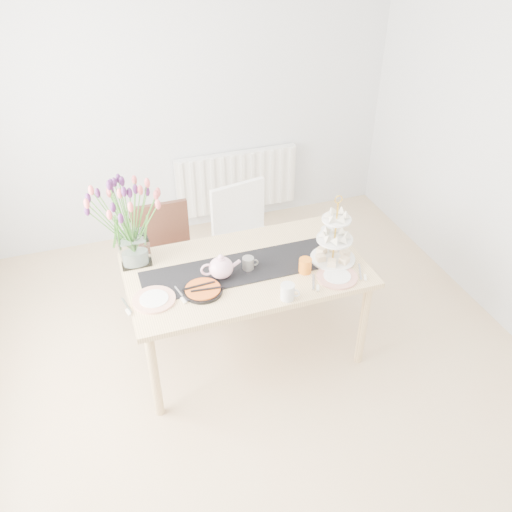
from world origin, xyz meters
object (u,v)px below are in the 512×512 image
object	(u,v)px
mug_orange	(305,266)
plate_right	(337,277)
dining_table	(246,277)
cream_jug	(327,234)
chair_brown	(166,253)
tulip_vase	(128,210)
tart_tin	(203,290)
plate_left	(154,300)
teapot	(221,268)
chair_white	(246,234)
mug_grey	(248,264)
cake_stand	(334,244)
radiator	(237,181)
mug_white	(287,292)

from	to	relation	value
mug_orange	plate_right	bearing A→B (deg)	-96.77
dining_table	plate_right	world-z (taller)	plate_right
cream_jug	chair_brown	bearing A→B (deg)	135.68
tulip_vase	mug_orange	bearing A→B (deg)	-25.05
dining_table	chair_brown	distance (m)	0.83
tart_tin	plate_left	bearing A→B (deg)	176.63
teapot	tulip_vase	bearing A→B (deg)	149.23
dining_table	chair_white	size ratio (longest dim) A/B	1.69
mug_grey	cake_stand	bearing A→B (deg)	-4.23
chair_brown	cake_stand	distance (m)	1.34
teapot	dining_table	bearing A→B (deg)	20.00
plate_left	plate_right	xyz separation A→B (m)	(1.18, -0.16, 0.00)
chair_white	mug_grey	xyz separation A→B (m)	(-0.21, -0.71, 0.24)
radiator	plate_right	distance (m)	2.09
tulip_vase	mug_orange	world-z (taller)	tulip_vase
dining_table	tulip_vase	size ratio (longest dim) A/B	2.21
mug_orange	plate_right	world-z (taller)	mug_orange
chair_white	mug_grey	distance (m)	0.78
radiator	teapot	bearing A→B (deg)	-109.99
dining_table	mug_orange	bearing A→B (deg)	-25.27
radiator	cake_stand	bearing A→B (deg)	-86.59
cake_stand	plate_right	world-z (taller)	cake_stand
mug_grey	plate_right	xyz separation A→B (m)	(0.52, -0.28, -0.04)
teapot	cream_jug	bearing A→B (deg)	17.57
radiator	mug_white	xyz separation A→B (m)	(-0.33, -2.16, 0.35)
radiator	teapot	size ratio (longest dim) A/B	4.70
chair_brown	plate_right	bearing A→B (deg)	-46.04
tart_tin	plate_right	distance (m)	0.88
chair_white	mug_grey	world-z (taller)	chair_white
chair_brown	chair_white	size ratio (longest dim) A/B	0.94
radiator	chair_brown	bearing A→B (deg)	-130.08
chair_brown	chair_white	xyz separation A→B (m)	(0.65, 0.00, 0.04)
cake_stand	tart_tin	xyz separation A→B (m)	(-0.93, -0.05, -0.11)
teapot	mug_white	world-z (taller)	teapot
mug_white	mug_orange	xyz separation A→B (m)	(0.21, 0.22, -0.00)
plate_right	mug_orange	bearing A→B (deg)	144.10
mug_grey	mug_orange	bearing A→B (deg)	-18.97
cream_jug	plate_right	world-z (taller)	cream_jug
chair_brown	mug_white	distance (m)	1.25
chair_brown	plate_left	xyz separation A→B (m)	(-0.21, -0.83, 0.24)
cream_jug	teapot	bearing A→B (deg)	174.87
tart_tin	plate_left	xyz separation A→B (m)	(-0.31, 0.02, -0.01)
cream_jug	mug_grey	distance (m)	0.67
mug_orange	plate_left	xyz separation A→B (m)	(-1.00, 0.03, -0.04)
dining_table	tart_tin	distance (m)	0.38
tulip_vase	cream_jug	world-z (taller)	tulip_vase
mug_orange	cake_stand	bearing A→B (deg)	-45.84
mug_grey	cream_jug	bearing A→B (deg)	17.57
tart_tin	cream_jug	bearing A→B (deg)	16.24
dining_table	mug_white	size ratio (longest dim) A/B	15.10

